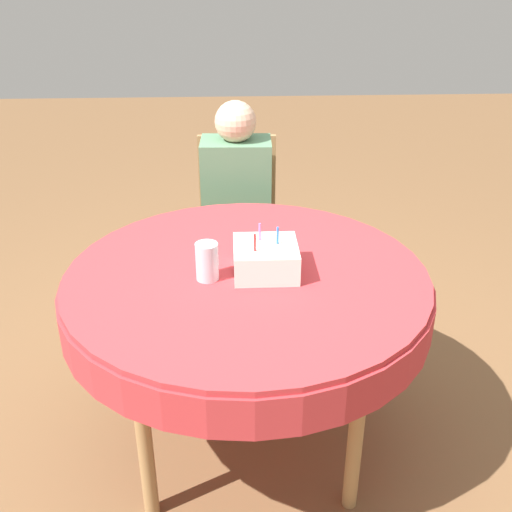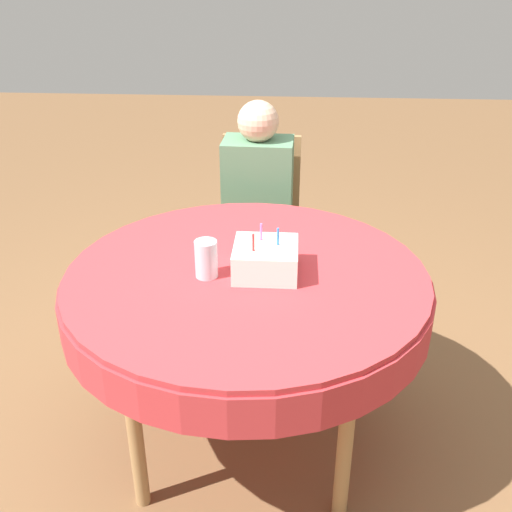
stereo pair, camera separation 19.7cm
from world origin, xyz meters
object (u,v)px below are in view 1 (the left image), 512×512
(chair, at_px, (237,222))
(drinking_glass, at_px, (207,261))
(birthday_cake, at_px, (266,258))
(person, at_px, (237,196))

(chair, height_order, drinking_glass, chair)
(birthday_cake, bearing_deg, chair, 94.65)
(birthday_cake, relative_size, drinking_glass, 1.67)
(drinking_glass, bearing_deg, person, 83.11)
(person, distance_m, drinking_glass, 0.93)
(person, bearing_deg, chair, 90.00)
(person, distance_m, birthday_cake, 0.88)
(chair, bearing_deg, drinking_glass, -94.41)
(chair, distance_m, person, 0.20)
(person, height_order, birthday_cake, person)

